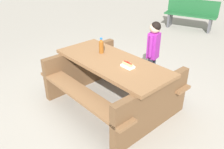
{
  "coord_description": "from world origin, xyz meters",
  "views": [
    {
      "loc": [
        2.54,
        -1.67,
        2.16
      ],
      "look_at": [
        0.0,
        0.0,
        0.52
      ],
      "focal_mm": 37.53,
      "sensor_mm": 36.0,
      "label": 1
    }
  ],
  "objects_px": {
    "picnic_table": "(112,79)",
    "soda_bottle": "(101,46)",
    "hotdog_tray": "(128,65)",
    "park_bench_near": "(191,14)",
    "child_in_coat": "(154,46)"
  },
  "relations": [
    {
      "from": "picnic_table",
      "to": "park_bench_near",
      "type": "relative_size",
      "value": 1.31
    },
    {
      "from": "picnic_table",
      "to": "park_bench_near",
      "type": "distance_m",
      "value": 4.64
    },
    {
      "from": "hotdog_tray",
      "to": "park_bench_near",
      "type": "xyz_separation_m",
      "value": [
        -2.32,
        4.11,
        -0.33
      ]
    },
    {
      "from": "child_in_coat",
      "to": "picnic_table",
      "type": "bearing_deg",
      "value": -81.6
    },
    {
      "from": "soda_bottle",
      "to": "child_in_coat",
      "type": "relative_size",
      "value": 0.21
    },
    {
      "from": "park_bench_near",
      "to": "child_in_coat",
      "type": "bearing_deg",
      "value": -59.78
    },
    {
      "from": "picnic_table",
      "to": "soda_bottle",
      "type": "height_order",
      "value": "soda_bottle"
    },
    {
      "from": "picnic_table",
      "to": "hotdog_tray",
      "type": "height_order",
      "value": "hotdog_tray"
    },
    {
      "from": "soda_bottle",
      "to": "park_bench_near",
      "type": "xyz_separation_m",
      "value": [
        -1.7,
        4.15,
        -0.41
      ]
    },
    {
      "from": "hotdog_tray",
      "to": "child_in_coat",
      "type": "relative_size",
      "value": 0.17
    },
    {
      "from": "hotdog_tray",
      "to": "park_bench_near",
      "type": "distance_m",
      "value": 4.74
    },
    {
      "from": "hotdog_tray",
      "to": "child_in_coat",
      "type": "xyz_separation_m",
      "value": [
        -0.43,
        0.86,
        -0.05
      ]
    },
    {
      "from": "hotdog_tray",
      "to": "child_in_coat",
      "type": "height_order",
      "value": "child_in_coat"
    },
    {
      "from": "picnic_table",
      "to": "child_in_coat",
      "type": "height_order",
      "value": "child_in_coat"
    },
    {
      "from": "child_in_coat",
      "to": "park_bench_near",
      "type": "height_order",
      "value": "child_in_coat"
    }
  ]
}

